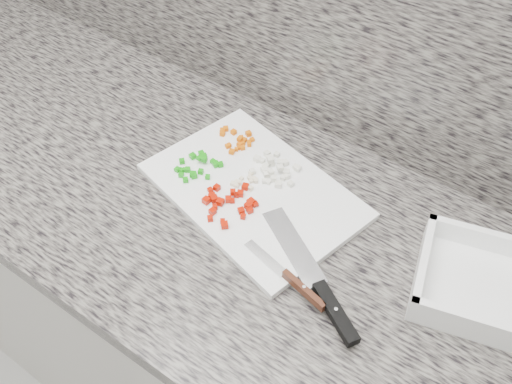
# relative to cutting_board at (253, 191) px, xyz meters

# --- Properties ---
(cabinet) EXTENTS (3.92, 0.62, 0.86)m
(cabinet) POSITION_rel_cutting_board_xyz_m (-0.04, -0.06, -0.48)
(cabinet) COLOR silver
(cabinet) RESTS_ON ground
(countertop) EXTENTS (3.96, 0.64, 0.04)m
(countertop) POSITION_rel_cutting_board_xyz_m (-0.04, -0.06, -0.03)
(countertop) COLOR slate
(countertop) RESTS_ON cabinet
(cutting_board) EXTENTS (0.45, 0.36, 0.01)m
(cutting_board) POSITION_rel_cutting_board_xyz_m (0.00, 0.00, 0.00)
(cutting_board) COLOR white
(cutting_board) RESTS_ON countertop
(carrot_pile) EXTENTS (0.08, 0.08, 0.02)m
(carrot_pile) POSITION_rel_cutting_board_xyz_m (-0.11, 0.09, 0.01)
(carrot_pile) COLOR #D05B04
(carrot_pile) RESTS_ON cutting_board
(onion_pile) EXTENTS (0.11, 0.09, 0.02)m
(onion_pile) POSITION_rel_cutting_board_xyz_m (0.01, 0.06, 0.01)
(onion_pile) COLOR silver
(onion_pile) RESTS_ON cutting_board
(green_pepper_pile) EXTENTS (0.08, 0.09, 0.02)m
(green_pepper_pile) POSITION_rel_cutting_board_xyz_m (-0.12, -0.02, 0.01)
(green_pepper_pile) COLOR #13960D
(green_pepper_pile) RESTS_ON cutting_board
(red_pepper_pile) EXTENTS (0.10, 0.11, 0.02)m
(red_pepper_pile) POSITION_rel_cutting_board_xyz_m (-0.01, -0.06, 0.01)
(red_pepper_pile) COLOR #AE1302
(red_pepper_pile) RESTS_ON cutting_board
(garlic_pile) EXTENTS (0.05, 0.05, 0.01)m
(garlic_pile) POSITION_rel_cutting_board_xyz_m (-0.02, 0.00, 0.01)
(garlic_pile) COLOR beige
(garlic_pile) RESTS_ON cutting_board
(chef_knife) EXTENTS (0.27, 0.18, 0.02)m
(chef_knife) POSITION_rel_cutting_board_xyz_m (0.22, -0.12, 0.01)
(chef_knife) COLOR silver
(chef_knife) RESTS_ON cutting_board
(paring_knife) EXTENTS (0.18, 0.05, 0.02)m
(paring_knife) POSITION_rel_cutting_board_xyz_m (0.18, -0.14, 0.01)
(paring_knife) COLOR silver
(paring_knife) RESTS_ON cutting_board
(tray) EXTENTS (0.30, 0.25, 0.05)m
(tray) POSITION_rel_cutting_board_xyz_m (0.46, 0.04, 0.01)
(tray) COLOR white
(tray) RESTS_ON countertop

